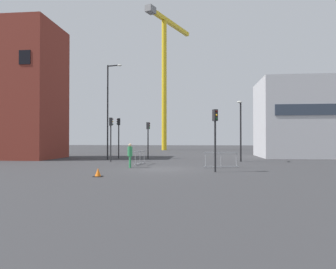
{
  "coord_description": "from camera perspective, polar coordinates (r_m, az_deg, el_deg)",
  "views": [
    {
      "loc": [
        2.6,
        -20.75,
        1.99
      ],
      "look_at": [
        0.0,
        3.92,
        2.35
      ],
      "focal_mm": 33.79,
      "sensor_mm": 36.0,
      "label": 1
    }
  ],
  "objects": [
    {
      "name": "ground",
      "position": [
        21.01,
        -1.12,
        -6.26
      ],
      "size": [
        160.0,
        160.0,
        0.0
      ],
      "primitive_type": "plane",
      "color": "#333335"
    },
    {
      "name": "traffic_light_island",
      "position": [
        31.98,
        -3.61,
        0.08
      ],
      "size": [
        0.39,
        0.29,
        3.68
      ],
      "color": "#232326",
      "rests_on": "ground"
    },
    {
      "name": "traffic_light_corner",
      "position": [
        19.28,
        8.51,
        0.85
      ],
      "size": [
        0.35,
        0.39,
        3.78
      ],
      "color": "#232326",
      "rests_on": "ground"
    },
    {
      "name": "brick_building",
      "position": [
        35.77,
        -24.8,
        7.0
      ],
      "size": [
        7.2,
        6.55,
        13.61
      ],
      "color": "maroon",
      "rests_on": "ground"
    },
    {
      "name": "pedestrian_walking",
      "position": [
        22.04,
        -6.87,
        -3.45
      ],
      "size": [
        0.34,
        0.34,
        1.68
      ],
      "color": "#2D844C",
      "rests_on": "ground"
    },
    {
      "name": "safety_barrier_front",
      "position": [
        24.59,
        -5.08,
        -4.14
      ],
      "size": [
        0.34,
        2.54,
        1.08
      ],
      "color": "gray",
      "rests_on": "ground"
    },
    {
      "name": "streetlamp_tall",
      "position": [
        31.29,
        -10.59,
        5.14
      ],
      "size": [
        1.56,
        0.5,
        9.19
      ],
      "color": "black",
      "rests_on": "ground"
    },
    {
      "name": "safety_barrier_right_run",
      "position": [
        22.1,
        9.52,
        -4.51
      ],
      "size": [
        2.36,
        0.35,
        1.08
      ],
      "color": "#9EA0A5",
      "rests_on": "ground"
    },
    {
      "name": "construction_crane",
      "position": [
        58.69,
        -0.57,
        12.72
      ],
      "size": [
        6.85,
        14.58,
        24.31
      ],
      "color": "yellow",
      "rests_on": "ground"
    },
    {
      "name": "traffic_cone_orange",
      "position": [
        17.23,
        -12.52,
        -6.75
      ],
      "size": [
        0.45,
        0.45,
        0.45
      ],
      "color": "black",
      "rests_on": "ground"
    },
    {
      "name": "traffic_light_verge",
      "position": [
        28.17,
        -10.27,
        0.45
      ],
      "size": [
        0.39,
        0.32,
        3.87
      ],
      "color": "#2D2D30",
      "rests_on": "ground"
    },
    {
      "name": "streetlamp_short",
      "position": [
        28.36,
        12.95,
        1.63
      ],
      "size": [
        0.53,
        1.5,
        5.24
      ],
      "color": "black",
      "rests_on": "ground"
    },
    {
      "name": "traffic_light_near",
      "position": [
        32.97,
        -8.89,
        0.53
      ],
      "size": [
        0.38,
        0.27,
        4.13
      ],
      "color": "black",
      "rests_on": "ground"
    },
    {
      "name": "office_block",
      "position": [
        38.16,
        24.3,
        2.62
      ],
      "size": [
        11.09,
        7.74,
        8.46
      ],
      "color": "#B7B7BC",
      "rests_on": "ground"
    }
  ]
}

